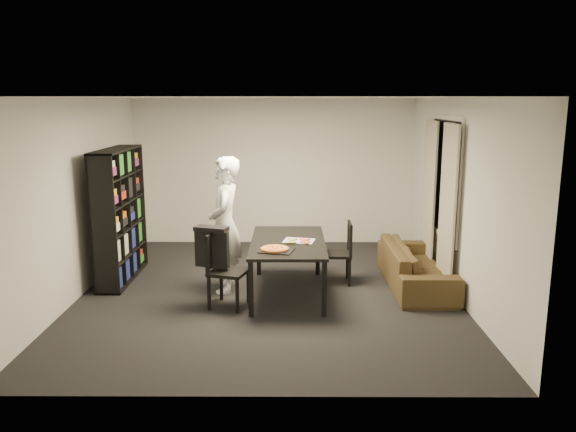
{
  "coord_description": "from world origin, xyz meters",
  "views": [
    {
      "loc": [
        0.31,
        -7.28,
        2.58
      ],
      "look_at": [
        0.27,
        0.06,
        1.05
      ],
      "focal_mm": 35.0,
      "sensor_mm": 36.0,
      "label": 1
    }
  ],
  "objects_px": {
    "person": "(225,225)",
    "bookshelf": "(120,215)",
    "sofa": "(416,266)",
    "dining_table": "(288,246)",
    "chair_left": "(222,265)",
    "baking_tray": "(277,251)",
    "pepperoni_pizza": "(275,249)",
    "chair_right": "(342,249)"
  },
  "relations": [
    {
      "from": "dining_table",
      "to": "baking_tray",
      "type": "height_order",
      "value": "baking_tray"
    },
    {
      "from": "dining_table",
      "to": "baking_tray",
      "type": "xyz_separation_m",
      "value": [
        -0.14,
        -0.51,
        0.07
      ]
    },
    {
      "from": "chair_left",
      "to": "person",
      "type": "xyz_separation_m",
      "value": [
        -0.02,
        0.59,
        0.38
      ]
    },
    {
      "from": "chair_right",
      "to": "sofa",
      "type": "relative_size",
      "value": 0.44
    },
    {
      "from": "bookshelf",
      "to": "baking_tray",
      "type": "xyz_separation_m",
      "value": [
        2.29,
        -1.16,
        -0.21
      ]
    },
    {
      "from": "chair_left",
      "to": "baking_tray",
      "type": "height_order",
      "value": "chair_left"
    },
    {
      "from": "bookshelf",
      "to": "chair_right",
      "type": "distance_m",
      "value": 3.23
    },
    {
      "from": "bookshelf",
      "to": "sofa",
      "type": "height_order",
      "value": "bookshelf"
    },
    {
      "from": "pepperoni_pizza",
      "to": "sofa",
      "type": "height_order",
      "value": "pepperoni_pizza"
    },
    {
      "from": "bookshelf",
      "to": "sofa",
      "type": "distance_m",
      "value": 4.29
    },
    {
      "from": "dining_table",
      "to": "chair_left",
      "type": "distance_m",
      "value": 0.96
    },
    {
      "from": "person",
      "to": "chair_right",
      "type": "bearing_deg",
      "value": 98.93
    },
    {
      "from": "sofa",
      "to": "baking_tray",
      "type": "bearing_deg",
      "value": 113.75
    },
    {
      "from": "sofa",
      "to": "person",
      "type": "bearing_deg",
      "value": 94.4
    },
    {
      "from": "pepperoni_pizza",
      "to": "baking_tray",
      "type": "bearing_deg",
      "value": -28.21
    },
    {
      "from": "baking_tray",
      "to": "pepperoni_pizza",
      "type": "height_order",
      "value": "pepperoni_pizza"
    },
    {
      "from": "bookshelf",
      "to": "pepperoni_pizza",
      "type": "bearing_deg",
      "value": -26.79
    },
    {
      "from": "pepperoni_pizza",
      "to": "sofa",
      "type": "relative_size",
      "value": 0.18
    },
    {
      "from": "bookshelf",
      "to": "dining_table",
      "type": "distance_m",
      "value": 2.52
    },
    {
      "from": "bookshelf",
      "to": "dining_table",
      "type": "height_order",
      "value": "bookshelf"
    },
    {
      "from": "chair_left",
      "to": "person",
      "type": "relative_size",
      "value": 0.52
    },
    {
      "from": "chair_left",
      "to": "chair_right",
      "type": "height_order",
      "value": "chair_left"
    },
    {
      "from": "bookshelf",
      "to": "chair_right",
      "type": "height_order",
      "value": "bookshelf"
    },
    {
      "from": "dining_table",
      "to": "baking_tray",
      "type": "relative_size",
      "value": 4.4
    },
    {
      "from": "person",
      "to": "bookshelf",
      "type": "bearing_deg",
      "value": -110.53
    },
    {
      "from": "dining_table",
      "to": "baking_tray",
      "type": "bearing_deg",
      "value": -105.14
    },
    {
      "from": "dining_table",
      "to": "pepperoni_pizza",
      "type": "height_order",
      "value": "pepperoni_pizza"
    },
    {
      "from": "dining_table",
      "to": "chair_left",
      "type": "relative_size",
      "value": 1.85
    },
    {
      "from": "person",
      "to": "sofa",
      "type": "xyz_separation_m",
      "value": [
        2.65,
        0.2,
        -0.63
      ]
    },
    {
      "from": "chair_left",
      "to": "baking_tray",
      "type": "xyz_separation_m",
      "value": [
        0.69,
        -0.06,
        0.2
      ]
    },
    {
      "from": "bookshelf",
      "to": "chair_left",
      "type": "distance_m",
      "value": 1.98
    },
    {
      "from": "sofa",
      "to": "chair_left",
      "type": "bearing_deg",
      "value": 106.85
    },
    {
      "from": "bookshelf",
      "to": "chair_right",
      "type": "xyz_separation_m",
      "value": [
        3.2,
        -0.17,
        -0.45
      ]
    },
    {
      "from": "bookshelf",
      "to": "baking_tray",
      "type": "relative_size",
      "value": 4.75
    },
    {
      "from": "baking_tray",
      "to": "person",
      "type": "bearing_deg",
      "value": 137.69
    },
    {
      "from": "baking_tray",
      "to": "pepperoni_pizza",
      "type": "relative_size",
      "value": 1.14
    },
    {
      "from": "person",
      "to": "chair_left",
      "type": "bearing_deg",
      "value": -0.7
    },
    {
      "from": "dining_table",
      "to": "pepperoni_pizza",
      "type": "distance_m",
      "value": 0.53
    },
    {
      "from": "chair_left",
      "to": "chair_right",
      "type": "distance_m",
      "value": 1.85
    },
    {
      "from": "person",
      "to": "sofa",
      "type": "relative_size",
      "value": 0.92
    },
    {
      "from": "baking_tray",
      "to": "pepperoni_pizza",
      "type": "bearing_deg",
      "value": 151.79
    },
    {
      "from": "chair_left",
      "to": "pepperoni_pizza",
      "type": "relative_size",
      "value": 2.71
    }
  ]
}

